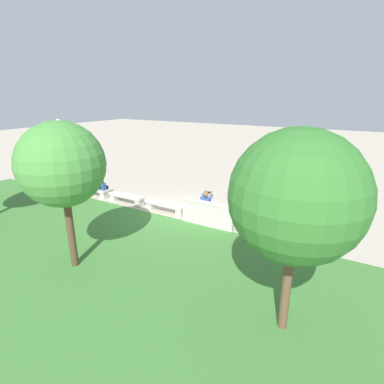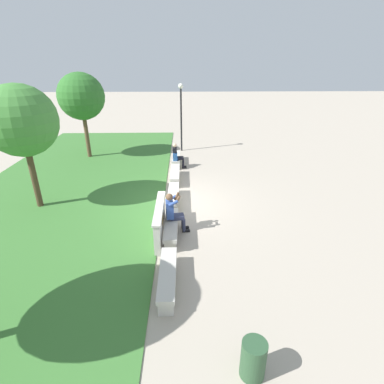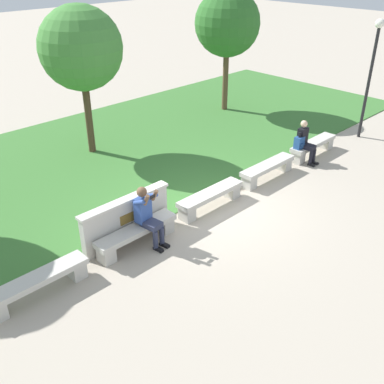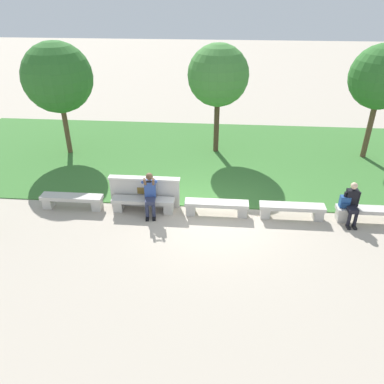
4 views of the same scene
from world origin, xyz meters
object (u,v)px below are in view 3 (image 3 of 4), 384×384
Objects in this scene: person_distant at (305,141)px; tree_behind_wall at (227,24)px; lamp_post at (372,63)px; bench_end at (313,146)px; bench_mid at (210,197)px; bench_far at (268,169)px; bench_main at (38,283)px; tree_left_background at (81,49)px; backpack at (299,143)px; bench_near at (137,234)px; person_photographer at (147,213)px.

person_distant is 5.86m from tree_behind_wall.
bench_end is at bearing 173.79° from lamp_post.
bench_far is (2.28, 0.00, 0.00)m from bench_mid.
bench_main is at bearing 179.55° from person_distant.
bench_far and bench_end have the same top height.
bench_mid is 1.00× the size of bench_end.
lamp_post is (4.73, -0.27, 2.18)m from bench_far.
bench_main is 1.55× the size of person_distant.
bench_end is at bearing 0.00° from bench_main.
bench_main is 0.45× the size of tree_left_background.
backpack is (-0.78, 0.01, 0.33)m from bench_end.
bench_near is 0.52× the size of lamp_post.
person_photographer reaches higher than bench_far.
bench_main is at bearing 178.26° from person_photographer.
tree_left_background is (-0.15, 4.95, 2.85)m from bench_mid.
bench_main is 1.47× the size of person_photographer.
bench_near is at bearing 0.00° from bench_main.
lamp_post is (3.06, -0.20, 1.80)m from person_distant.
tree_behind_wall is (3.61, 4.84, 2.92)m from bench_far.
bench_mid is at bearing 177.82° from lamp_post.
bench_end is at bearing 6.27° from person_distant.
person_photographer is at bearing 178.80° from lamp_post.
bench_near and bench_far have the same top height.
person_photographer is 0.35× the size of lamp_post.
bench_end is 6.60m from person_photographer.
bench_main is 2.57m from person_photographer.
backpack is at bearing 0.10° from bench_main.
tree_left_background is at bearing 66.79° from bench_near.
bench_mid is at bearing 0.00° from bench_main.
bench_mid is 2.08m from person_photographer.
backpack is 0.10× the size of tree_behind_wall.
person_distant is 0.29× the size of tree_left_background.
person_distant is 0.28× the size of tree_behind_wall.
bench_far is 1.72m from person_distant.
tree_behind_wall is 1.17× the size of lamp_post.
tree_left_background is (-2.43, 4.95, 2.85)m from bench_far.
lamp_post reaches higher than bench_end.
tree_behind_wall is (1.94, 4.91, 2.55)m from person_distant.
tree_behind_wall is (8.17, 4.84, 2.92)m from bench_near.
tree_left_background is at bearing 143.92° from lamp_post.
backpack is 6.80m from tree_left_background.
bench_mid is 4.56m from bench_end.
bench_mid is 7.34m from lamp_post.
backpack is 0.10× the size of tree_left_background.
bench_far is at bearing 176.77° from lamp_post.
bench_end is at bearing -1.02° from backpack.
bench_mid is at bearing 180.00° from bench_far.
lamp_post reaches higher than bench_mid.
bench_near is at bearing 180.00° from bench_end.
bench_mid is (4.56, 0.00, 0.00)m from bench_main.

